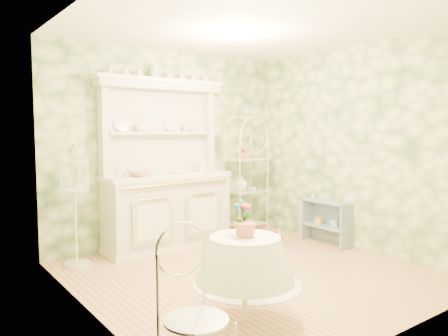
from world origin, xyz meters
TOP-DOWN VIEW (x-y plane):
  - floor at (0.00, 0.00)m, footprint 3.60×3.60m
  - ceiling at (0.00, 0.00)m, footprint 3.60×3.60m
  - wall_left at (-1.80, 0.00)m, footprint 3.60×3.60m
  - wall_right at (1.80, 0.00)m, footprint 3.60×3.60m
  - wall_back at (0.00, 1.80)m, footprint 3.60×3.60m
  - wall_front at (0.00, -1.80)m, footprint 3.60×3.60m
  - kitchen_dresser at (-0.20, 1.52)m, footprint 1.87×0.61m
  - bakers_rack at (1.19, 1.54)m, footprint 0.59×0.43m
  - side_shelf at (1.68, 0.35)m, footprint 0.30×0.75m
  - round_table at (-0.80, -0.88)m, footprint 0.70×0.70m
  - cafe_chair at (-1.68, -1.49)m, footprint 0.40×0.40m
  - birdcage_stand at (-1.47, 1.44)m, footprint 0.40×0.40m
  - floor_basket at (0.94, 0.70)m, footprint 0.33×0.33m
  - lace_rug at (-0.25, -0.25)m, footprint 1.17×1.17m
  - bowl_floral at (-0.63, 1.43)m, footprint 0.44×0.44m
  - bowl_white at (-0.09, 1.48)m, footprint 0.22×0.22m
  - cup_left at (-0.53, 1.66)m, footprint 0.16×0.16m
  - cup_right at (0.19, 1.68)m, footprint 0.11×0.11m
  - potted_geranium at (-0.79, -0.83)m, footprint 0.19×0.15m
  - bottle_amber at (1.68, 0.16)m, footprint 0.06×0.06m
  - bottle_blue at (1.68, 0.31)m, footprint 0.07×0.07m
  - bottle_glass at (1.68, 0.61)m, footprint 0.08×0.08m

SIDE VIEW (x-z plane):
  - floor at x=0.00m, z-range 0.00..0.00m
  - lace_rug at x=-0.25m, z-range 0.00..0.01m
  - floor_basket at x=0.94m, z-range 0.00..0.19m
  - side_shelf at x=1.68m, z-range 0.00..0.63m
  - round_table at x=-0.80m, z-range 0.00..0.73m
  - cafe_chair at x=-1.68m, z-range 0.00..0.82m
  - bottle_glass at x=1.68m, z-range 0.60..0.69m
  - bottle_blue at x=1.68m, z-range 0.59..0.71m
  - bottle_amber at x=1.68m, z-range 0.61..0.75m
  - birdcage_stand at x=-1.47m, z-range 0.00..1.53m
  - potted_geranium at x=-0.79m, z-range 0.70..1.00m
  - bakers_rack at x=1.19m, z-range 0.00..1.84m
  - bowl_floral at x=-0.63m, z-range 0.98..1.06m
  - bowl_white at x=-0.09m, z-range 0.98..1.05m
  - kitchen_dresser at x=-0.20m, z-range 0.00..2.29m
  - wall_left at x=-1.80m, z-range 1.35..1.35m
  - wall_right at x=1.80m, z-range 1.35..1.35m
  - wall_back at x=0.00m, z-range 1.35..1.35m
  - wall_front at x=0.00m, z-range 1.35..1.35m
  - cup_left at x=-0.53m, z-range 1.56..1.66m
  - cup_right at x=0.19m, z-range 1.56..1.66m
  - ceiling at x=0.00m, z-range 2.70..2.70m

